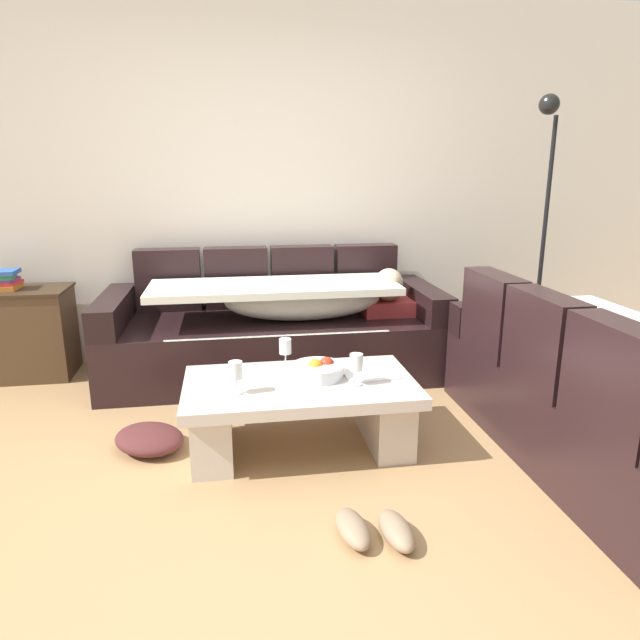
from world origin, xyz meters
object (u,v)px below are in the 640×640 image
coffee_table (300,406)px  book_stack_on_cabinet (5,280)px  couch_along_wall (279,329)px  wine_glass_far_back (285,348)px  wine_glass_near_left (236,371)px  wine_glass_near_right (356,363)px  crumpled_garment (149,439)px  floor_lamp (543,216)px  fruit_bowl (318,370)px  side_cabinet (19,333)px  open_magazine (370,374)px  pair_of_shoes (374,530)px  couch_near_window (605,398)px

coffee_table → book_stack_on_cabinet: book_stack_on_cabinet is taller
couch_along_wall → wine_glass_far_back: 0.97m
couch_along_wall → wine_glass_near_left: (-0.33, -1.29, 0.17)m
coffee_table → wine_glass_far_back: bearing=102.7°
wine_glass_near_right → crumpled_garment: 1.18m
wine_glass_far_back → floor_lamp: size_ratio=0.09×
coffee_table → wine_glass_near_left: wine_glass_near_left is taller
fruit_bowl → side_cabinet: (-1.93, 1.36, -0.10)m
wine_glass_far_back → crumpled_garment: bearing=-171.0°
wine_glass_near_left → open_magazine: (0.71, 0.15, -0.11)m
open_magazine → side_cabinet: 2.61m
side_cabinet → book_stack_on_cabinet: book_stack_on_cabinet is taller
couch_along_wall → coffee_table: bearing=-90.0°
couch_along_wall → floor_lamp: size_ratio=1.21×
couch_along_wall → fruit_bowl: (0.10, -1.13, 0.09)m
wine_glass_far_back → side_cabinet: 2.14m
wine_glass_far_back → pair_of_shoes: (0.25, -1.05, -0.45)m
coffee_table → book_stack_on_cabinet: size_ratio=5.68×
pair_of_shoes → wine_glass_far_back: bearing=103.2°
fruit_bowl → open_magazine: 0.28m
wine_glass_near_left → floor_lamp: (2.28, 1.26, 0.62)m
coffee_table → couch_near_window: bearing=-13.6°
couch_along_wall → side_cabinet: couch_along_wall is taller
wine_glass_near_left → couch_along_wall: bearing=75.7°
fruit_bowl → wine_glass_near_right: wine_glass_near_right is taller
wine_glass_near_left → book_stack_on_cabinet: size_ratio=0.79×
coffee_table → pair_of_shoes: size_ratio=3.75×
fruit_bowl → wine_glass_far_back: size_ratio=1.69×
wine_glass_near_right → open_magazine: wine_glass_near_right is taller
open_magazine → pair_of_shoes: size_ratio=0.88×
wine_glass_near_left → crumpled_garment: bearing=154.4°
book_stack_on_cabinet → wine_glass_near_left: bearing=-44.5°
coffee_table → pair_of_shoes: bearing=-76.7°
couch_along_wall → wine_glass_far_back: (-0.05, -0.95, 0.17)m
couch_along_wall → side_cabinet: 1.85m
couch_near_window → wine_glass_near_left: (-1.83, 0.25, 0.16)m
couch_along_wall → pair_of_shoes: 2.03m
floor_lamp → crumpled_garment: 3.12m
couch_along_wall → wine_glass_near_left: size_ratio=14.25×
floor_lamp → crumpled_garment: floor_lamp is taller
coffee_table → pair_of_shoes: coffee_table is taller
wine_glass_near_left → wine_glass_far_back: (0.28, 0.34, 0.00)m
wine_glass_near_right → coffee_table: bearing=161.4°
wine_glass_near_left → pair_of_shoes: bearing=-53.5°
couch_along_wall → couch_near_window: bearing=-45.8°
pair_of_shoes → crumpled_garment: 1.36m
floor_lamp → book_stack_on_cabinet: bearing=176.2°
side_cabinet → wine_glass_near_right: bearing=-35.4°
fruit_bowl → pair_of_shoes: (0.09, -0.87, -0.37)m
pair_of_shoes → couch_near_window: bearing=19.5°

